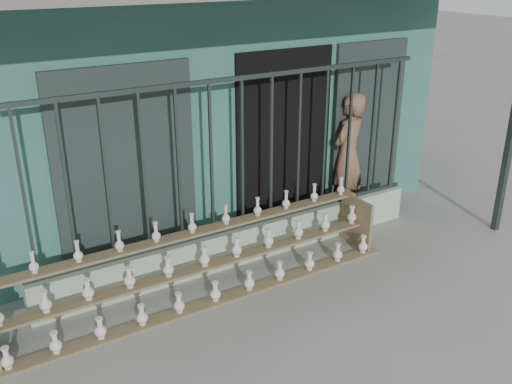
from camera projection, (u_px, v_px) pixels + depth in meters
ground at (306, 312)px, 5.92m from camera, size 60.00×60.00×0.00m
workshop_building at (145, 85)px, 8.64m from camera, size 7.40×6.60×3.21m
parapet_wall at (243, 243)px, 6.86m from camera, size 5.00×0.20×0.45m
security_fence at (242, 155)px, 6.44m from camera, size 5.00×0.04×1.80m
shelf_rack at (204, 264)px, 6.14m from camera, size 4.50×0.68×0.85m
elderly_woman at (348, 156)px, 7.82m from camera, size 0.76×0.64×1.78m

